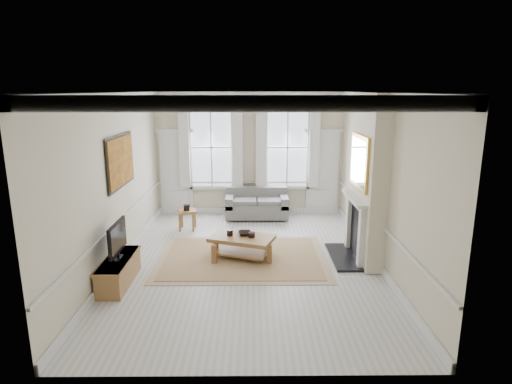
{
  "coord_description": "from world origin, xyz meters",
  "views": [
    {
      "loc": [
        0.09,
        -8.21,
        3.45
      ],
      "look_at": [
        0.16,
        0.94,
        1.25
      ],
      "focal_mm": 30.0,
      "sensor_mm": 36.0,
      "label": 1
    }
  ],
  "objects_px": {
    "side_table": "(187,214)",
    "coffee_table": "(242,240)",
    "tv_stand": "(119,271)",
    "sofa": "(257,206)"
  },
  "relations": [
    {
      "from": "side_table",
      "to": "tv_stand",
      "type": "bearing_deg",
      "value": -104.13
    },
    {
      "from": "coffee_table",
      "to": "side_table",
      "type": "bearing_deg",
      "value": 146.44
    },
    {
      "from": "side_table",
      "to": "coffee_table",
      "type": "height_order",
      "value": "side_table"
    },
    {
      "from": "sofa",
      "to": "tv_stand",
      "type": "bearing_deg",
      "value": -121.76
    },
    {
      "from": "side_table",
      "to": "coffee_table",
      "type": "xyz_separation_m",
      "value": [
        1.42,
        -1.91,
        0.0
      ]
    },
    {
      "from": "sofa",
      "to": "coffee_table",
      "type": "bearing_deg",
      "value": -96.65
    },
    {
      "from": "sofa",
      "to": "coffee_table",
      "type": "distance_m",
      "value": 2.93
    },
    {
      "from": "sofa",
      "to": "tv_stand",
      "type": "xyz_separation_m",
      "value": [
        -2.54,
        -4.11,
        -0.11
      ]
    },
    {
      "from": "coffee_table",
      "to": "tv_stand",
      "type": "relative_size",
      "value": 1.08
    },
    {
      "from": "coffee_table",
      "to": "tv_stand",
      "type": "height_order",
      "value": "tv_stand"
    }
  ]
}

